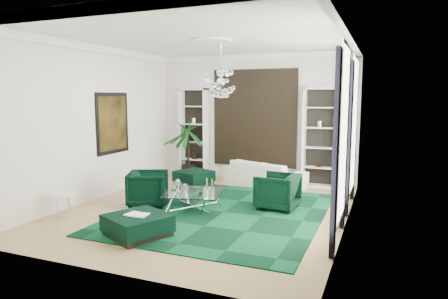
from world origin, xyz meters
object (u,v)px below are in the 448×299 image
at_px(ottoman_front, 138,226).
at_px(palm, 188,140).
at_px(sofa, 264,173).
at_px(armchair_right, 278,191).
at_px(coffee_table, 194,201).
at_px(side_table, 65,206).
at_px(ottoman_side, 194,178).
at_px(armchair_left, 148,188).

bearing_deg(ottoman_front, palm, 107.26).
height_order(sofa, ottoman_front, sofa).
relative_size(armchair_right, coffee_table, 0.75).
distance_m(coffee_table, side_table, 2.75).
bearing_deg(coffee_table, ottoman_front, -95.90).
xyz_separation_m(sofa, ottoman_front, (-0.94, -4.98, -0.15)).
distance_m(armchair_right, coffee_table, 1.90).
distance_m(ottoman_side, side_table, 4.08).
xyz_separation_m(armchair_right, side_table, (-4.00, -2.33, -0.16)).
relative_size(ottoman_side, side_table, 1.73).
distance_m(ottoman_front, side_table, 2.12).
xyz_separation_m(sofa, coffee_table, (-0.74, -3.06, -0.14)).
bearing_deg(palm, sofa, -4.30).
xyz_separation_m(coffee_table, ottoman_front, (-0.20, -1.92, -0.01)).
bearing_deg(ottoman_front, sofa, 79.31).
bearing_deg(palm, armchair_left, -79.15).
relative_size(side_table, palm, 0.22).
bearing_deg(sofa, coffee_table, 96.82).
xyz_separation_m(armchair_left, side_table, (-1.11, -1.48, -0.16)).
relative_size(ottoman_side, palm, 0.38).
distance_m(sofa, side_table, 5.50).
bearing_deg(ottoman_side, palm, 125.73).
bearing_deg(armchair_right, ottoman_side, -113.45).
distance_m(coffee_table, palm, 3.85).
height_order(armchair_left, palm, palm).
xyz_separation_m(sofa, side_table, (-3.03, -4.59, -0.10)).
relative_size(armchair_left, side_table, 1.72).
height_order(ottoman_front, palm, palm).
relative_size(sofa, side_table, 4.60).
xyz_separation_m(armchair_left, armchair_right, (2.89, 0.85, 0.00)).
bearing_deg(armchair_left, sofa, -55.75).
height_order(sofa, coffee_table, sofa).
height_order(coffee_table, ottoman_side, coffee_table).
bearing_deg(sofa, ottoman_front, 99.76).
height_order(armchair_left, ottoman_side, armchair_left).
relative_size(armchair_left, ottoman_side, 0.99).
relative_size(sofa, ottoman_side, 2.66).
xyz_separation_m(sofa, ottoman_side, (-1.94, -0.66, -0.15)).
relative_size(armchair_left, ottoman_front, 0.89).
height_order(coffee_table, palm, palm).
height_order(armchair_right, ottoman_front, armchair_right).
distance_m(coffee_table, ottoman_front, 1.93).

